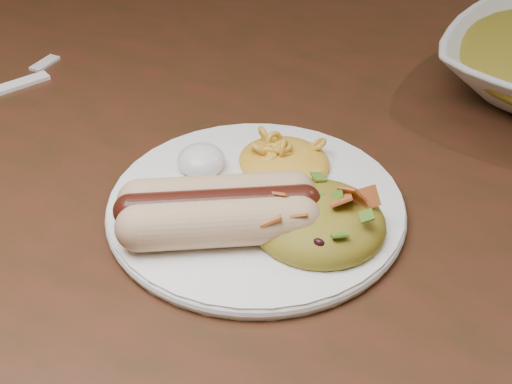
% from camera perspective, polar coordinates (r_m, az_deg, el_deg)
% --- Properties ---
extents(table, '(1.60, 0.90, 0.75)m').
position_cam_1_polar(table, '(0.82, -1.63, 0.55)').
color(table, '#4C1F15').
rests_on(table, floor).
extents(plate, '(0.30, 0.30, 0.01)m').
position_cam_1_polar(plate, '(0.62, -0.00, -1.18)').
color(plate, white).
rests_on(plate, table).
extents(hotdog, '(0.12, 0.13, 0.04)m').
position_cam_1_polar(hotdog, '(0.58, -2.77, -1.27)').
color(hotdog, '#DBB085').
rests_on(hotdog, plate).
extents(mac_and_cheese, '(0.08, 0.07, 0.03)m').
position_cam_1_polar(mac_and_cheese, '(0.65, 2.08, 3.00)').
color(mac_and_cheese, gold).
rests_on(mac_and_cheese, plate).
extents(sour_cream, '(0.05, 0.05, 0.02)m').
position_cam_1_polar(sour_cream, '(0.65, -4.02, 2.62)').
color(sour_cream, silver).
rests_on(sour_cream, plate).
extents(taco_salad, '(0.10, 0.10, 0.05)m').
position_cam_1_polar(taco_salad, '(0.58, 4.57, -1.38)').
color(taco_salad, '#BE7817').
rests_on(taco_salad, plate).
extents(fork, '(0.08, 0.14, 0.00)m').
position_cam_1_polar(fork, '(0.83, -18.03, 7.09)').
color(fork, white).
rests_on(fork, table).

